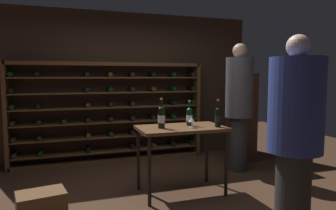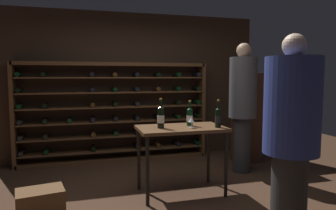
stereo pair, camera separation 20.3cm
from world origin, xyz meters
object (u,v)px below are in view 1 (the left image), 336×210
object	(u,v)px
wine_bottle_amber_reserve	(189,116)
display_cabinet	(241,117)
person_guest_khaki	(239,101)
wine_bottle_black_capsule	(161,117)
person_bystander_dark_jacket	(295,128)
tasting_table	(181,134)
wine_rack	(111,113)
wine_bottle_gold_foil	(218,117)
wine_crate	(41,206)
wine_glass_stemmed_left	(192,120)

from	to	relation	value
wine_bottle_amber_reserve	display_cabinet	bearing A→B (deg)	35.84
person_guest_khaki	wine_bottle_black_capsule	xyz separation A→B (m)	(-1.47, -0.61, -0.11)
wine_bottle_amber_reserve	person_bystander_dark_jacket	bearing A→B (deg)	-71.85
tasting_table	wine_bottle_amber_reserve	size ratio (longest dim) A/B	3.31
person_guest_khaki	wine_rack	bearing A→B (deg)	12.04
wine_rack	person_bystander_dark_jacket	xyz separation A→B (m)	(1.23, -3.14, 0.17)
tasting_table	person_bystander_dark_jacket	distance (m)	1.49
tasting_table	wine_bottle_black_capsule	world-z (taller)	wine_bottle_black_capsule
wine_bottle_gold_foil	wine_bottle_black_capsule	xyz separation A→B (m)	(-0.71, 0.15, 0.01)
person_bystander_dark_jacket	wine_crate	bearing A→B (deg)	-140.95
display_cabinet	wine_rack	bearing A→B (deg)	162.64
wine_glass_stemmed_left	person_bystander_dark_jacket	bearing A→B (deg)	-68.14
wine_bottle_gold_foil	wine_bottle_amber_reserve	distance (m)	0.38
person_guest_khaki	wine_glass_stemmed_left	world-z (taller)	person_guest_khaki
wine_bottle_gold_foil	display_cabinet	bearing A→B (deg)	48.00
person_bystander_dark_jacket	wine_bottle_black_capsule	bearing A→B (deg)	-171.55
person_guest_khaki	wine_glass_stemmed_left	size ratio (longest dim) A/B	15.12
person_bystander_dark_jacket	display_cabinet	bearing A→B (deg)	133.33
wine_bottle_gold_foil	person_guest_khaki	bearing A→B (deg)	44.65
wine_rack	wine_bottle_gold_foil	xyz separation A→B (m)	(1.06, -1.96, 0.13)
display_cabinet	wine_bottle_black_capsule	bearing A→B (deg)	-148.69
wine_rack	person_bystander_dark_jacket	size ratio (longest dim) A/B	1.77
display_cabinet	wine_bottle_black_capsule	distance (m)	2.18
person_guest_khaki	wine_crate	xyz separation A→B (m)	(-2.87, -0.83, -0.97)
wine_rack	display_cabinet	xyz separation A→B (m)	(2.21, -0.69, -0.08)
wine_bottle_gold_foil	wine_glass_stemmed_left	bearing A→B (deg)	168.96
wine_crate	wine_glass_stemmed_left	world-z (taller)	wine_glass_stemmed_left
tasting_table	wine_rack	bearing A→B (deg)	109.26
tasting_table	wine_glass_stemmed_left	distance (m)	0.24
tasting_table	wine_bottle_gold_foil	bearing A→B (deg)	-20.28
person_bystander_dark_jacket	wine_bottle_black_capsule	xyz separation A→B (m)	(-0.87, 1.32, -0.03)
tasting_table	wine_bottle_black_capsule	bearing A→B (deg)	-176.70
wine_glass_stemmed_left	person_guest_khaki	bearing A→B (deg)	32.22
person_bystander_dark_jacket	wine_bottle_amber_reserve	xyz separation A→B (m)	(-0.46, 1.41, -0.05)
tasting_table	wine_bottle_gold_foil	world-z (taller)	wine_bottle_gold_foil
person_guest_khaki	display_cabinet	bearing A→B (deg)	-81.01
wine_bottle_amber_reserve	wine_glass_stemmed_left	world-z (taller)	wine_bottle_amber_reserve
person_bystander_dark_jacket	display_cabinet	size ratio (longest dim) A/B	1.20
person_bystander_dark_jacket	wine_bottle_gold_foil	world-z (taller)	person_bystander_dark_jacket
wine_rack	wine_crate	world-z (taller)	wine_rack
wine_bottle_black_capsule	wine_crate	bearing A→B (deg)	-171.08
person_bystander_dark_jacket	wine_glass_stemmed_left	distance (m)	1.34
tasting_table	wine_crate	xyz separation A→B (m)	(-1.66, -0.23, -0.62)
wine_bottle_black_capsule	wine_glass_stemmed_left	size ratio (longest dim) A/B	2.81
display_cabinet	wine_bottle_amber_reserve	size ratio (longest dim) A/B	4.70
wine_bottle_gold_foil	tasting_table	bearing A→B (deg)	159.72
person_bystander_dark_jacket	wine_bottle_gold_foil	bearing A→B (deg)	163.11
wine_crate	wine_rack	bearing A→B (deg)	63.04
wine_bottle_black_capsule	display_cabinet	bearing A→B (deg)	31.31
person_guest_khaki	wine_bottle_gold_foil	world-z (taller)	person_guest_khaki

